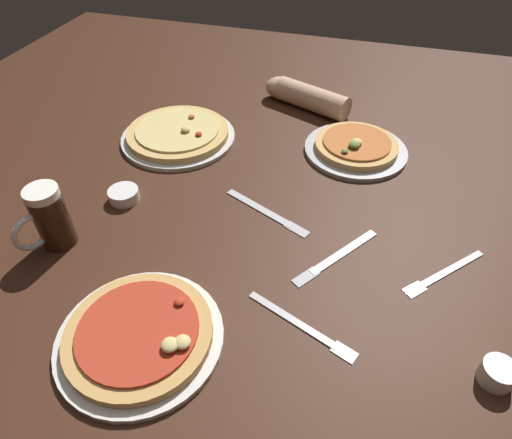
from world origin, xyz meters
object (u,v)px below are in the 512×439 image
object	(u,v)px
ramekin_sauce	(123,196)
knife_right	(267,212)
pizza_plate_far	(356,147)
fork_left	(303,326)
pizza_plate_near	(140,335)
pizza_plate_side	(178,134)
fork_spare	(443,273)
ramekin_butter	(498,374)
diner_arm	(303,95)
knife_spare	(336,257)
beer_mug_dark	(49,219)

from	to	relation	value
ramekin_sauce	knife_right	size ratio (longest dim) A/B	0.32
pizza_plate_far	fork_left	xyz separation A→B (m)	(-0.02, -0.60, -0.01)
pizza_plate_near	fork_left	world-z (taller)	pizza_plate_near
pizza_plate_side	fork_spare	xyz separation A→B (m)	(0.73, -0.32, -0.01)
ramekin_butter	pizza_plate_near	bearing A→B (deg)	-170.62
ramekin_butter	fork_spare	world-z (taller)	ramekin_butter
pizza_plate_side	diner_arm	xyz separation A→B (m)	(0.30, 0.29, 0.02)
ramekin_butter	ramekin_sauce	bearing A→B (deg)	163.62
ramekin_sauce	knife_right	bearing A→B (deg)	8.90
knife_right	knife_spare	xyz separation A→B (m)	(0.18, -0.10, -0.00)
knife_spare	diner_arm	xyz separation A→B (m)	(-0.21, 0.63, 0.03)
ramekin_butter	knife_spare	distance (m)	0.35
diner_arm	fork_spare	bearing A→B (deg)	-55.33
ramekin_butter	fork_spare	size ratio (longest dim) A/B	0.33
ramekin_sauce	diner_arm	distance (m)	0.67
beer_mug_dark	ramekin_butter	size ratio (longest dim) A/B	2.55
pizza_plate_side	diner_arm	bearing A→B (deg)	44.28
ramekin_butter	fork_spare	xyz separation A→B (m)	(-0.08, 0.21, -0.02)
pizza_plate_near	fork_left	xyz separation A→B (m)	(0.27, 0.11, -0.01)
pizza_plate_side	knife_spare	bearing A→B (deg)	-33.33
pizza_plate_side	fork_left	distance (m)	0.71
beer_mug_dark	pizza_plate_near	bearing A→B (deg)	-30.68
knife_right	diner_arm	size ratio (longest dim) A/B	0.79
pizza_plate_side	knife_spare	world-z (taller)	pizza_plate_side
pizza_plate_far	diner_arm	bearing A→B (deg)	132.21
pizza_plate_side	fork_spare	world-z (taller)	pizza_plate_side
pizza_plate_near	pizza_plate_far	size ratio (longest dim) A/B	1.05
fork_left	knife_right	world-z (taller)	same
fork_spare	ramekin_butter	bearing A→B (deg)	-70.56
pizza_plate_side	ramekin_butter	size ratio (longest dim) A/B	5.70
pizza_plate_side	beer_mug_dark	distance (m)	0.47
pizza_plate_far	ramekin_butter	world-z (taller)	pizza_plate_far
ramekin_butter	knife_right	size ratio (longest dim) A/B	0.25
pizza_plate_near	knife_spare	world-z (taller)	pizza_plate_near
fork_left	knife_right	xyz separation A→B (m)	(-0.15, 0.28, 0.00)
pizza_plate_near	beer_mug_dark	bearing A→B (deg)	149.32
pizza_plate_near	pizza_plate_far	distance (m)	0.77
beer_mug_dark	knife_right	distance (m)	0.47
pizza_plate_near	ramekin_sauce	bearing A→B (deg)	123.13
pizza_plate_far	fork_spare	size ratio (longest dim) A/B	1.64
ramekin_sauce	fork_left	xyz separation A→B (m)	(0.49, -0.23, -0.01)
pizza_plate_far	beer_mug_dark	size ratio (longest dim) A/B	1.94
pizza_plate_near	knife_spare	size ratio (longest dim) A/B	1.44
pizza_plate_far	ramekin_sauce	bearing A→B (deg)	-144.27
diner_arm	knife_right	bearing A→B (deg)	-86.96
fork_left	fork_spare	world-z (taller)	same
pizza_plate_far	beer_mug_dark	xyz separation A→B (m)	(-0.58, -0.54, 0.06)
fork_spare	knife_spare	xyz separation A→B (m)	(-0.22, -0.02, 0.00)
pizza_plate_side	diner_arm	world-z (taller)	diner_arm
pizza_plate_near	pizza_plate_side	distance (m)	0.66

